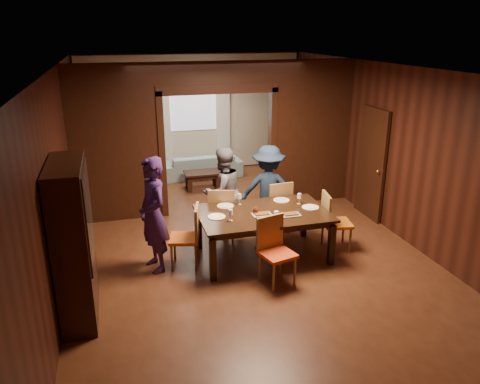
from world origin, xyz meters
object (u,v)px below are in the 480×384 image
object	(u,v)px
coffee_table	(203,180)
chair_left	(184,236)
chair_near	(277,252)
hutch	(74,242)
dining_table	(263,234)
person_purple	(153,215)
sofa	(201,165)
chair_far_l	(222,213)
person_navy	(268,189)
person_grey	(223,192)
chair_far_r	(276,206)
chair_right	(337,221)

from	to	relation	value
coffee_table	chair_left	world-z (taller)	chair_left
chair_near	hutch	xyz separation A→B (m)	(-2.67, -0.04, 0.52)
dining_table	hutch	size ratio (longest dim) A/B	1.01
person_purple	sofa	bearing A→B (deg)	143.67
dining_table	chair_far_l	distance (m)	0.93
person_purple	person_navy	bearing A→B (deg)	96.81
dining_table	chair_left	bearing A→B (deg)	178.70
coffee_table	hutch	distance (m)	5.12
person_grey	dining_table	world-z (taller)	person_grey
coffee_table	sofa	bearing A→B (deg)	80.53
person_navy	hutch	world-z (taller)	hutch
coffee_table	chair_left	bearing A→B (deg)	-105.24
person_navy	dining_table	xyz separation A→B (m)	(-0.41, -0.97, -0.40)
person_purple	chair_far_r	world-z (taller)	person_purple
chair_far_l	person_purple	bearing A→B (deg)	46.11
person_navy	chair_near	xyz separation A→B (m)	(-0.47, -1.82, -0.30)
chair_right	chair_far_r	world-z (taller)	same
chair_left	chair_far_r	world-z (taller)	same
chair_right	sofa	bearing A→B (deg)	26.09
chair_far_l	chair_far_r	size ratio (longest dim) A/B	1.00
person_navy	coffee_table	distance (m)	2.72
coffee_table	chair_far_r	world-z (taller)	chair_far_r
sofa	chair_right	world-z (taller)	chair_right
sofa	chair_left	world-z (taller)	chair_left
sofa	chair_near	xyz separation A→B (m)	(0.07, -5.31, 0.20)
person_purple	chair_far_l	xyz separation A→B (m)	(1.20, 0.73, -0.39)
chair_far_r	chair_near	size ratio (longest dim) A/B	1.00
dining_table	hutch	bearing A→B (deg)	-162.00
chair_right	coffee_table	bearing A→B (deg)	32.21
chair_right	chair_left	bearing A→B (deg)	97.11
person_grey	chair_left	bearing A→B (deg)	28.77
person_navy	person_grey	bearing A→B (deg)	11.00
sofa	chair_far_l	world-z (taller)	chair_far_l
sofa	chair_left	xyz separation A→B (m)	(-1.11, -4.44, 0.20)
chair_left	chair_right	world-z (taller)	same
person_navy	chair_far_l	xyz separation A→B (m)	(-0.89, -0.19, -0.30)
chair_near	chair_far_l	bearing A→B (deg)	89.37
person_purple	chair_right	xyz separation A→B (m)	(2.94, -0.11, -0.39)
chair_near	dining_table	bearing A→B (deg)	70.91
person_navy	chair_left	bearing A→B (deg)	45.95
coffee_table	chair_far_r	size ratio (longest dim) A/B	0.82
sofa	person_purple	bearing A→B (deg)	68.14
person_grey	person_navy	distance (m)	0.81
hutch	coffee_table	bearing A→B (deg)	61.12
chair_far_r	hutch	xyz separation A→B (m)	(-3.25, -1.76, 0.52)
person_purple	chair_near	xyz separation A→B (m)	(1.62, -0.89, -0.39)
hutch	chair_right	bearing A→B (deg)	11.79
person_purple	person_grey	bearing A→B (deg)	110.79
coffee_table	hutch	xyz separation A→B (m)	(-2.44, -4.43, 0.80)
sofa	chair_right	bearing A→B (deg)	104.58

